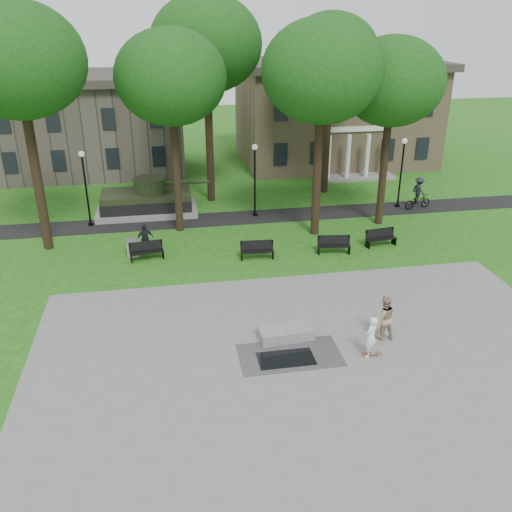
{
  "coord_description": "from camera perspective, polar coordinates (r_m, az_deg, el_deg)",
  "views": [
    {
      "loc": [
        -5.35,
        -20.95,
        12.17
      ],
      "look_at": [
        -1.13,
        2.73,
        1.4
      ],
      "focal_mm": 38.0,
      "sensor_mm": 36.0,
      "label": 1
    }
  ],
  "objects": [
    {
      "name": "ground",
      "position": [
        24.81,
        3.69,
        -5.31
      ],
      "size": [
        120.0,
        120.0,
        0.0
      ],
      "primitive_type": "plane",
      "color": "#234B11",
      "rests_on": "ground"
    },
    {
      "name": "plaza",
      "position": [
        20.76,
        6.98,
        -11.95
      ],
      "size": [
        22.0,
        16.0,
        0.02
      ],
      "primitive_type": "cube",
      "color": "gray",
      "rests_on": "ground"
    },
    {
      "name": "footpath",
      "position": [
        35.53,
        -0.83,
        4.1
      ],
      "size": [
        44.0,
        2.6,
        0.01
      ],
      "primitive_type": "cube",
      "color": "black",
      "rests_on": "ground"
    },
    {
      "name": "building_right",
      "position": [
        50.01,
        8.18,
        14.89
      ],
      "size": [
        17.0,
        12.0,
        8.6
      ],
      "color": "#9E8460",
      "rests_on": "ground"
    },
    {
      "name": "building_left",
      "position": [
        48.55,
        -17.07,
        12.93
      ],
      "size": [
        15.0,
        10.0,
        7.2
      ],
      "primitive_type": "cube",
      "color": "#4C443D",
      "rests_on": "ground"
    },
    {
      "name": "tree_0",
      "position": [
        30.75,
        -23.83,
        18.23
      ],
      "size": [
        6.8,
        6.8,
        12.97
      ],
      "color": "black",
      "rests_on": "ground"
    },
    {
      "name": "tree_1",
      "position": [
        31.62,
        -8.96,
        18.02
      ],
      "size": [
        6.2,
        6.2,
        11.63
      ],
      "color": "black",
      "rests_on": "ground"
    },
    {
      "name": "tree_2",
      "position": [
        30.88,
        6.96,
        18.66
      ],
      "size": [
        6.6,
        6.6,
        12.16
      ],
      "color": "black",
      "rests_on": "ground"
    },
    {
      "name": "tree_3",
      "position": [
        33.44,
        14.14,
        17.31
      ],
      "size": [
        6.0,
        6.0,
        11.19
      ],
      "color": "black",
      "rests_on": "ground"
    },
    {
      "name": "tree_4",
      "position": [
        37.14,
        -5.28,
        21.29
      ],
      "size": [
        7.2,
        7.2,
        13.5
      ],
      "color": "black",
      "rests_on": "ground"
    },
    {
      "name": "tree_5",
      "position": [
        39.36,
        7.93,
        20.27
      ],
      "size": [
        6.4,
        6.4,
        12.44
      ],
      "color": "black",
      "rests_on": "ground"
    },
    {
      "name": "lamp_left",
      "position": [
        34.86,
        -17.53,
        7.4
      ],
      "size": [
        0.36,
        0.36,
        4.73
      ],
      "color": "black",
      "rests_on": "ground"
    },
    {
      "name": "lamp_mid",
      "position": [
        35.04,
        -0.12,
        8.6
      ],
      "size": [
        0.36,
        0.36,
        4.73
      ],
      "color": "black",
      "rests_on": "ground"
    },
    {
      "name": "lamp_right",
      "position": [
        38.01,
        15.09,
        9.02
      ],
      "size": [
        0.36,
        0.36,
        4.73
      ],
      "color": "black",
      "rests_on": "ground"
    },
    {
      "name": "tank_monument",
      "position": [
        36.75,
        -11.39,
        5.71
      ],
      "size": [
        7.45,
        3.4,
        2.4
      ],
      "color": "gray",
      "rests_on": "ground"
    },
    {
      "name": "puddle",
      "position": [
        21.28,
        3.17,
        -10.74
      ],
      "size": [
        2.2,
        1.2,
        0.0
      ],
      "primitive_type": "cube",
      "color": "black",
      "rests_on": "plaza"
    },
    {
      "name": "concrete_block",
      "position": [
        22.39,
        3.17,
        -8.09
      ],
      "size": [
        2.27,
        1.17,
        0.45
      ],
      "primitive_type": "cube",
      "rotation": [
        0.0,
        0.0,
        0.08
      ],
      "color": "gray",
      "rests_on": "plaza"
    },
    {
      "name": "skateboard",
      "position": [
        21.9,
        12.08,
        -10.08
      ],
      "size": [
        0.79,
        0.23,
        0.07
      ],
      "primitive_type": "cube",
      "rotation": [
        0.0,
        0.0,
        -0.03
      ],
      "color": "brown",
      "rests_on": "plaza"
    },
    {
      "name": "skateboarder",
      "position": [
        21.39,
        12.02,
        -8.34
      ],
      "size": [
        0.75,
        0.7,
        1.72
      ],
      "primitive_type": "imported",
      "rotation": [
        0.0,
        0.0,
        3.77
      ],
      "color": "white",
      "rests_on": "plaza"
    },
    {
      "name": "friend_watching",
      "position": [
        22.58,
        13.31,
        -6.31
      ],
      "size": [
        0.93,
        0.73,
        1.91
      ],
      "primitive_type": "imported",
      "rotation": [
        0.0,
        0.0,
        3.15
      ],
      "color": "tan",
      "rests_on": "plaza"
    },
    {
      "name": "pedestrian_walker",
      "position": [
        30.5,
        -11.62,
        1.8
      ],
      "size": [
        1.07,
        0.77,
        1.68
      ],
      "primitive_type": "imported",
      "rotation": [
        0.0,
        0.0,
        0.41
      ],
      "color": "black",
      "rests_on": "ground"
    },
    {
      "name": "cyclist",
      "position": [
        38.49,
        16.7,
        6.07
      ],
      "size": [
        2.1,
        1.24,
        2.2
      ],
      "rotation": [
        0.0,
        0.0,
        1.78
      ],
      "color": "black",
      "rests_on": "ground"
    },
    {
      "name": "park_bench_0",
      "position": [
        29.78,
        -11.43,
        0.59
      ],
      "size": [
        1.85,
        0.79,
        1.0
      ],
      "rotation": [
        0.0,
        0.0,
        0.15
      ],
      "color": "black",
      "rests_on": "ground"
    },
    {
      "name": "park_bench_1",
      "position": [
        29.29,
        0.1,
        0.69
      ],
      "size": [
        1.83,
        0.64,
        1.0
      ],
      "rotation": [
        0.0,
        0.0,
        -0.07
      ],
      "color": "black",
      "rests_on": "ground"
    },
    {
      "name": "park_bench_2",
      "position": [
        30.27,
        8.17,
        1.24
      ],
      "size": [
        1.85,
        0.77,
        1.0
      ],
      "rotation": [
        0.0,
        0.0,
        -0.14
      ],
      "color": "black",
      "rests_on": "ground"
    },
    {
      "name": "park_bench_3",
      "position": [
        31.75,
        12.99,
        1.96
      ],
      "size": [
        1.85,
        0.78,
        1.0
      ],
      "rotation": [
        0.0,
        0.0,
        0.14
      ],
      "color": "black",
      "rests_on": "ground"
    },
    {
      "name": "trash_bin",
      "position": [
        30.34,
        -12.8,
        0.84
      ],
      "size": [
        0.69,
        0.69,
        0.96
      ],
      "rotation": [
        0.0,
        0.0,
        -0.04
      ],
      "color": "#BCB19B",
      "rests_on": "ground"
    }
  ]
}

